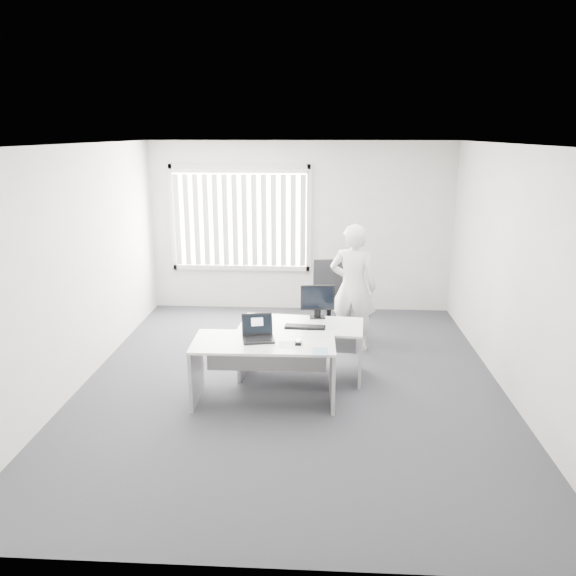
# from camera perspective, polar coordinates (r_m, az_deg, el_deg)

# --- Properties ---
(ground) EXTENTS (6.00, 6.00, 0.00)m
(ground) POSITION_cam_1_polar(r_m,az_deg,el_deg) (6.88, 0.34, -9.61)
(ground) COLOR #3F4045
(ground) RESTS_ON ground
(wall_back) EXTENTS (5.00, 0.02, 2.80)m
(wall_back) POSITION_cam_1_polar(r_m,az_deg,el_deg) (9.35, 1.29, 6.17)
(wall_back) COLOR silver
(wall_back) RESTS_ON ground
(wall_front) EXTENTS (5.00, 0.02, 2.80)m
(wall_front) POSITION_cam_1_polar(r_m,az_deg,el_deg) (3.58, -2.11, -9.72)
(wall_front) COLOR silver
(wall_front) RESTS_ON ground
(wall_left) EXTENTS (0.02, 6.00, 2.80)m
(wall_left) POSITION_cam_1_polar(r_m,az_deg,el_deg) (6.99, -20.57, 1.95)
(wall_left) COLOR silver
(wall_left) RESTS_ON ground
(wall_right) EXTENTS (0.02, 6.00, 2.80)m
(wall_right) POSITION_cam_1_polar(r_m,az_deg,el_deg) (6.77, 22.01, 1.38)
(wall_right) COLOR silver
(wall_right) RESTS_ON ground
(ceiling) EXTENTS (5.00, 6.00, 0.02)m
(ceiling) POSITION_cam_1_polar(r_m,az_deg,el_deg) (6.23, 0.38, 14.40)
(ceiling) COLOR silver
(ceiling) RESTS_ON wall_back
(window) EXTENTS (2.32, 0.06, 1.76)m
(window) POSITION_cam_1_polar(r_m,az_deg,el_deg) (9.37, -4.88, 7.07)
(window) COLOR silver
(window) RESTS_ON wall_back
(blinds) EXTENTS (2.20, 0.10, 1.50)m
(blinds) POSITION_cam_1_polar(r_m,az_deg,el_deg) (9.32, -4.93, 6.83)
(blinds) COLOR white
(blinds) RESTS_ON wall_back
(desk_near) EXTENTS (1.57, 0.76, 0.71)m
(desk_near) POSITION_cam_1_polar(r_m,az_deg,el_deg) (6.26, -2.47, -7.12)
(desk_near) COLOR silver
(desk_near) RESTS_ON ground
(desk_far) EXTENTS (1.53, 0.81, 0.68)m
(desk_far) POSITION_cam_1_polar(r_m,az_deg,el_deg) (6.89, 1.38, -5.16)
(desk_far) COLOR silver
(desk_far) RESTS_ON ground
(office_chair) EXTENTS (0.66, 0.66, 1.07)m
(office_chair) POSITION_cam_1_polar(r_m,az_deg,el_deg) (8.52, 4.12, -2.18)
(office_chair) COLOR black
(office_chair) RESTS_ON ground
(person) EXTENTS (0.72, 0.55, 1.76)m
(person) POSITION_cam_1_polar(r_m,az_deg,el_deg) (7.70, 6.61, 0.04)
(person) COLOR silver
(person) RESTS_ON ground
(laptop) EXTENTS (0.40, 0.37, 0.27)m
(laptop) POSITION_cam_1_polar(r_m,az_deg,el_deg) (6.15, -3.03, -4.22)
(laptop) COLOR black
(laptop) RESTS_ON desk_near
(paper_sheet) EXTENTS (0.31, 0.23, 0.00)m
(paper_sheet) POSITION_cam_1_polar(r_m,az_deg,el_deg) (6.07, 0.48, -5.81)
(paper_sheet) COLOR white
(paper_sheet) RESTS_ON desk_near
(mouse) EXTENTS (0.07, 0.11, 0.05)m
(mouse) POSITION_cam_1_polar(r_m,az_deg,el_deg) (6.09, 1.05, -5.50)
(mouse) COLOR silver
(mouse) RESTS_ON paper_sheet
(booklet) EXTENTS (0.17, 0.23, 0.01)m
(booklet) POSITION_cam_1_polar(r_m,az_deg,el_deg) (5.90, 3.31, -6.45)
(booklet) COLOR white
(booklet) RESTS_ON desk_near
(keyboard) EXTENTS (0.49, 0.20, 0.02)m
(keyboard) POSITION_cam_1_polar(r_m,az_deg,el_deg) (6.69, 1.73, -3.99)
(keyboard) COLOR black
(keyboard) RESTS_ON desk_far
(monitor) EXTENTS (0.43, 0.16, 0.42)m
(monitor) POSITION_cam_1_polar(r_m,az_deg,el_deg) (7.00, 3.02, -1.38)
(monitor) COLOR black
(monitor) RESTS_ON desk_far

